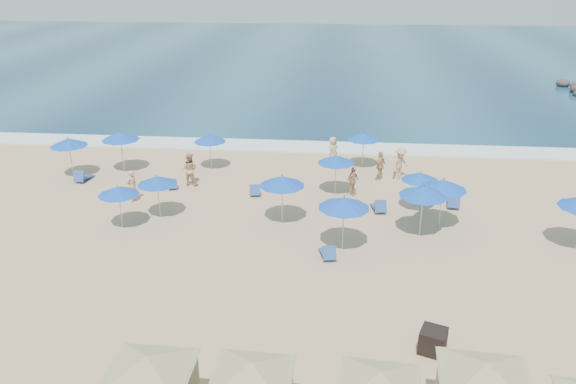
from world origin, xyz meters
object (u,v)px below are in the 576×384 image
object	(u,v)px
umbrella_1	(118,191)
umbrella_8	(424,191)
trash_bin	(433,341)
beachgoer_0	(132,186)
umbrella_9	(364,136)
umbrella_0	(68,142)
beachgoer_2	(353,181)
beachgoer_4	(333,150)
umbrella_6	(344,203)
beachgoer_5	(380,166)
umbrella_7	(336,159)
beachgoer_3	(400,163)
umbrella_5	(282,181)
umbrella_10	(420,176)
beachgoer_1	(190,169)
umbrella_3	(157,180)
umbrella_4	(210,138)
umbrella_2	(120,136)
umbrella_11	(443,185)

from	to	relation	value
umbrella_1	umbrella_8	xyz separation A→B (m)	(13.94, 0.47, 0.32)
trash_bin	beachgoer_0	size ratio (longest dim) A/B	0.47
umbrella_9	umbrella_0	bearing A→B (deg)	-169.38
beachgoer_2	beachgoer_4	distance (m)	5.07
umbrella_9	umbrella_6	bearing A→B (deg)	-96.33
beachgoer_4	beachgoer_5	world-z (taller)	beachgoer_4
umbrella_7	beachgoer_3	world-z (taller)	umbrella_7
umbrella_5	beachgoer_2	size ratio (longest dim) A/B	1.59
umbrella_10	beachgoer_1	bearing A→B (deg)	169.14
umbrella_3	beachgoer_1	bearing A→B (deg)	84.35
umbrella_4	beachgoer_0	bearing A→B (deg)	-119.22
umbrella_0	beachgoer_1	distance (m)	7.30
umbrella_0	umbrella_4	world-z (taller)	umbrella_0
umbrella_3	beachgoer_0	distance (m)	2.84
umbrella_9	beachgoer_0	world-z (taller)	umbrella_9
umbrella_10	beachgoer_1	distance (m)	12.57
umbrella_2	beachgoer_1	distance (m)	5.06
umbrella_6	umbrella_8	size ratio (longest dim) A/B	1.00
umbrella_5	beachgoer_5	world-z (taller)	umbrella_5
umbrella_9	umbrella_10	distance (m)	6.72
beachgoer_0	umbrella_2	bearing A→B (deg)	-127.23
umbrella_5	beachgoer_4	xyz separation A→B (m)	(2.25, 8.76, -1.29)
umbrella_6	umbrella_0	bearing A→B (deg)	154.51
umbrella_0	beachgoer_4	xyz separation A→B (m)	(15.07, 3.70, -1.25)
umbrella_10	umbrella_4	bearing A→B (deg)	156.41
beachgoer_4	beachgoer_0	bearing A→B (deg)	146.17
trash_bin	beachgoer_1	distance (m)	17.77
umbrella_6	beachgoer_1	xyz separation A→B (m)	(-8.55, 6.82, -1.27)
beachgoer_0	beachgoer_5	distance (m)	13.80
umbrella_6	umbrella_8	bearing A→B (deg)	25.06
beachgoer_0	beachgoer_4	bearing A→B (deg)	150.76
umbrella_3	umbrella_8	xyz separation A→B (m)	(12.52, -0.87, 0.27)
umbrella_11	beachgoer_1	size ratio (longest dim) A/B	1.33
umbrella_0	umbrella_6	size ratio (longest dim) A/B	0.95
umbrella_6	beachgoer_0	world-z (taller)	umbrella_6
umbrella_1	beachgoer_0	bearing A→B (deg)	100.30
umbrella_8	beachgoer_5	bearing A→B (deg)	101.47
umbrella_1	umbrella_2	xyz separation A→B (m)	(-2.70, 7.48, 0.31)
trash_bin	umbrella_6	bearing A→B (deg)	133.68
umbrella_3	umbrella_6	distance (m)	9.33
umbrella_6	umbrella_7	size ratio (longest dim) A/B	1.12
trash_bin	umbrella_4	xyz separation A→B (m)	(-10.89, 16.33, 1.52)
umbrella_1	umbrella_11	distance (m)	15.00
umbrella_2	umbrella_6	world-z (taller)	umbrella_6
umbrella_11	umbrella_5	bearing A→B (deg)	-178.99
umbrella_4	umbrella_8	world-z (taller)	umbrella_8
beachgoer_1	umbrella_0	bearing A→B (deg)	5.39
umbrella_5	umbrella_10	bearing A→B (deg)	16.95
umbrella_0	umbrella_6	bearing A→B (deg)	-25.49
umbrella_3	beachgoer_4	size ratio (longest dim) A/B	1.29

